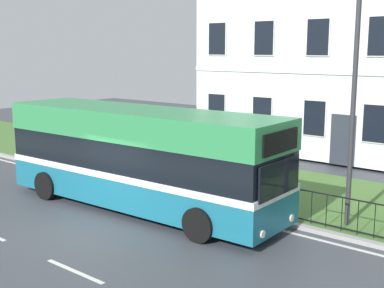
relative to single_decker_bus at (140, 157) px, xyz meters
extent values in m
cube|color=#40444B|center=(0.24, -2.56, -1.72)|extent=(60.00, 56.00, 0.06)
cube|color=silver|center=(0.24, 1.09, -1.69)|extent=(54.00, 0.14, 0.01)
cube|color=silver|center=(2.24, -4.36, -1.69)|extent=(2.00, 0.12, 0.01)
cube|color=#9E9E99|center=(0.24, 1.56, -1.63)|extent=(57.00, 0.24, 0.12)
cube|color=#4B7536|center=(0.24, 4.71, -1.63)|extent=(57.00, 6.06, 0.12)
cube|color=white|center=(2.57, 9.67, 2.40)|extent=(16.29, 0.06, 0.20)
cube|color=#2D333D|center=(2.57, 9.66, -0.47)|extent=(1.10, 0.06, 2.20)
cube|color=white|center=(-4.22, 9.66, 0.37)|extent=(1.11, 0.04, 1.64)
cube|color=black|center=(-4.22, 9.64, 0.37)|extent=(1.01, 0.03, 1.54)
cube|color=white|center=(-1.51, 9.66, 0.37)|extent=(1.11, 0.04, 1.64)
cube|color=black|center=(-1.51, 9.64, 0.37)|extent=(1.01, 0.03, 1.54)
cube|color=white|center=(1.21, 9.66, 0.37)|extent=(1.11, 0.04, 1.64)
cube|color=black|center=(1.21, 9.64, 0.37)|extent=(1.01, 0.03, 1.54)
cube|color=white|center=(3.92, 9.66, 0.37)|extent=(1.11, 0.04, 1.64)
cube|color=black|center=(3.92, 9.64, 0.37)|extent=(1.01, 0.03, 1.54)
cube|color=white|center=(-4.22, 9.66, 3.89)|extent=(1.11, 0.04, 1.64)
cube|color=black|center=(-4.22, 9.64, 3.89)|extent=(1.01, 0.03, 1.54)
cube|color=white|center=(-1.51, 9.66, 3.89)|extent=(1.11, 0.04, 1.64)
cube|color=black|center=(-1.51, 9.64, 3.89)|extent=(1.01, 0.03, 1.54)
cube|color=white|center=(1.21, 9.66, 3.89)|extent=(1.11, 0.04, 1.64)
cube|color=black|center=(1.21, 9.64, 3.89)|extent=(1.01, 0.03, 1.54)
cube|color=white|center=(3.92, 9.66, 3.89)|extent=(1.11, 0.04, 1.64)
cube|color=black|center=(3.92, 9.64, 3.89)|extent=(1.01, 0.03, 1.54)
cube|color=black|center=(2.57, 1.84, -0.62)|extent=(14.12, 0.04, 0.04)
cube|color=black|center=(2.57, 1.84, -1.49)|extent=(14.12, 0.04, 0.04)
cylinder|color=black|center=(-4.49, 1.84, -1.10)|extent=(0.02, 0.02, 0.95)
cylinder|color=black|center=(-4.04, 1.84, -1.10)|extent=(0.02, 0.02, 0.95)
cylinder|color=black|center=(-3.58, 1.84, -1.10)|extent=(0.02, 0.02, 0.95)
cylinder|color=black|center=(-3.13, 1.84, -1.10)|extent=(0.02, 0.02, 0.95)
cylinder|color=black|center=(-2.67, 1.84, -1.10)|extent=(0.02, 0.02, 0.95)
cylinder|color=black|center=(-2.22, 1.84, -1.10)|extent=(0.02, 0.02, 0.95)
cylinder|color=black|center=(-1.76, 1.84, -1.10)|extent=(0.02, 0.02, 0.95)
cylinder|color=black|center=(-1.30, 1.84, -1.10)|extent=(0.02, 0.02, 0.95)
cylinder|color=black|center=(-0.85, 1.84, -1.10)|extent=(0.02, 0.02, 0.95)
cylinder|color=black|center=(-0.39, 1.84, -1.10)|extent=(0.02, 0.02, 0.95)
cylinder|color=black|center=(0.06, 1.84, -1.10)|extent=(0.02, 0.02, 0.95)
cylinder|color=black|center=(0.52, 1.84, -1.10)|extent=(0.02, 0.02, 0.95)
cylinder|color=black|center=(0.97, 1.84, -1.10)|extent=(0.02, 0.02, 0.95)
cylinder|color=black|center=(1.43, 1.84, -1.10)|extent=(0.02, 0.02, 0.95)
cylinder|color=black|center=(1.88, 1.84, -1.10)|extent=(0.02, 0.02, 0.95)
cylinder|color=black|center=(2.34, 1.84, -1.10)|extent=(0.02, 0.02, 0.95)
cylinder|color=black|center=(2.79, 1.84, -1.10)|extent=(0.02, 0.02, 0.95)
cylinder|color=black|center=(3.25, 1.84, -1.10)|extent=(0.02, 0.02, 0.95)
cylinder|color=black|center=(3.71, 1.84, -1.10)|extent=(0.02, 0.02, 0.95)
cylinder|color=black|center=(4.16, 1.84, -1.10)|extent=(0.02, 0.02, 0.95)
cylinder|color=black|center=(4.62, 1.84, -1.10)|extent=(0.02, 0.02, 0.95)
cylinder|color=black|center=(5.07, 1.84, -1.10)|extent=(0.02, 0.02, 0.95)
cylinder|color=black|center=(5.53, 1.84, -1.10)|extent=(0.02, 0.02, 0.95)
cylinder|color=black|center=(5.98, 1.84, -1.10)|extent=(0.02, 0.02, 0.95)
cylinder|color=black|center=(6.44, 1.84, -1.10)|extent=(0.02, 0.02, 0.95)
cylinder|color=black|center=(6.89, 1.84, -1.10)|extent=(0.02, 0.02, 0.95)
cube|color=#186780|center=(-0.01, 0.00, -0.90)|extent=(9.98, 2.82, 1.06)
cube|color=white|center=(-0.01, 0.00, -0.41)|extent=(10.00, 2.84, 0.20)
cube|color=black|center=(-0.01, 0.00, 0.14)|extent=(9.90, 2.77, 1.01)
cube|color=#2F8A4C|center=(-0.01, 0.00, 1.08)|extent=(9.98, 2.82, 0.89)
cube|color=black|center=(4.96, 0.17, 0.08)|extent=(0.13, 2.08, 0.93)
cube|color=black|center=(4.96, 0.17, 1.04)|extent=(0.12, 1.79, 0.57)
cylinder|color=silver|center=(4.93, 0.96, -1.21)|extent=(0.05, 0.20, 0.20)
cylinder|color=silver|center=(4.98, -0.62, -1.21)|extent=(0.05, 0.20, 0.20)
cylinder|color=black|center=(3.21, 1.30, -1.21)|extent=(0.97, 0.33, 0.96)
cylinder|color=black|center=(3.29, -1.08, -1.21)|extent=(0.97, 0.33, 0.96)
cylinder|color=black|center=(-3.32, 1.08, -1.21)|extent=(0.97, 0.33, 0.96)
cylinder|color=black|center=(-3.24, -1.30, -1.21)|extent=(0.97, 0.33, 0.96)
cylinder|color=#333338|center=(5.89, 2.43, 1.71)|extent=(0.14, 0.14, 6.56)
cylinder|color=#4C4742|center=(1.59, 2.28, -1.08)|extent=(0.47, 0.47, 0.98)
ellipsoid|color=black|center=(1.59, 2.28, -0.51)|extent=(0.48, 0.48, 0.16)
camera|label=1|loc=(11.44, -11.20, 3.35)|focal=48.03mm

